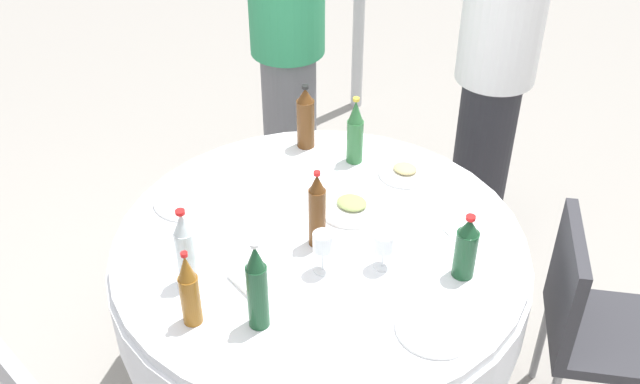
# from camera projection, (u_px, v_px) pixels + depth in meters

# --- Properties ---
(ground_plane) EXTENTS (10.00, 10.00, 0.00)m
(ground_plane) POSITION_uv_depth(u_px,v_px,m) (320.00, 382.00, 2.98)
(ground_plane) COLOR gray
(dining_table) EXTENTS (1.43, 1.43, 0.74)m
(dining_table) POSITION_uv_depth(u_px,v_px,m) (320.00, 272.00, 2.63)
(dining_table) COLOR white
(dining_table) RESTS_ON ground_plane
(bottle_dark_green_rear) EXTENTS (0.06, 0.06, 0.32)m
(bottle_dark_green_rear) POSITION_uv_depth(u_px,v_px,m) (257.00, 288.00, 2.15)
(bottle_dark_green_rear) COLOR #194728
(bottle_dark_green_rear) RESTS_ON dining_table
(bottle_brown_west) EXTENTS (0.06, 0.06, 0.29)m
(bottle_brown_west) POSITION_uv_depth(u_px,v_px,m) (318.00, 211.00, 2.45)
(bottle_brown_west) COLOR #593314
(bottle_brown_west) RESTS_ON dining_table
(bottle_clear_right) EXTENTS (0.06, 0.06, 0.29)m
(bottle_clear_right) POSITION_uv_depth(u_px,v_px,m) (185.00, 250.00, 2.30)
(bottle_clear_right) COLOR silver
(bottle_clear_right) RESTS_ON dining_table
(bottle_dark_green_north) EXTENTS (0.07, 0.07, 0.24)m
(bottle_dark_green_north) POSITION_uv_depth(u_px,v_px,m) (466.00, 248.00, 2.34)
(bottle_dark_green_north) COLOR #194728
(bottle_dark_green_north) RESTS_ON dining_table
(bottle_amber_east) EXTENTS (0.06, 0.06, 0.27)m
(bottle_amber_east) POSITION_uv_depth(u_px,v_px,m) (189.00, 291.00, 2.17)
(bottle_amber_east) COLOR #8C5619
(bottle_amber_east) RESTS_ON dining_table
(bottle_brown_left) EXTENTS (0.07, 0.07, 0.27)m
(bottle_brown_left) POSITION_uv_depth(u_px,v_px,m) (306.00, 118.00, 2.94)
(bottle_brown_left) COLOR #593314
(bottle_brown_left) RESTS_ON dining_table
(bottle_green_inner) EXTENTS (0.06, 0.06, 0.28)m
(bottle_green_inner) POSITION_uv_depth(u_px,v_px,m) (355.00, 133.00, 2.85)
(bottle_green_inner) COLOR #2D6B38
(bottle_green_inner) RESTS_ON dining_table
(wine_glass_north) EXTENTS (0.07, 0.07, 0.13)m
(wine_glass_north) POSITION_uv_depth(u_px,v_px,m) (383.00, 244.00, 2.38)
(wine_glass_north) COLOR white
(wine_glass_north) RESTS_ON dining_table
(wine_glass_east) EXTENTS (0.06, 0.06, 0.15)m
(wine_glass_east) POSITION_uv_depth(u_px,v_px,m) (323.00, 244.00, 2.35)
(wine_glass_east) COLOR white
(wine_glass_east) RESTS_ON dining_table
(plate_far) EXTENTS (0.20, 0.20, 0.04)m
(plate_far) POSITION_uv_depth(u_px,v_px,m) (405.00, 172.00, 2.85)
(plate_far) COLOR white
(plate_far) RESTS_ON dining_table
(plate_outer) EXTENTS (0.24, 0.24, 0.02)m
(plate_outer) POSITION_uv_depth(u_px,v_px,m) (436.00, 327.00, 2.21)
(plate_outer) COLOR white
(plate_outer) RESTS_ON dining_table
(plate_front) EXTENTS (0.24, 0.24, 0.04)m
(plate_front) POSITION_uv_depth(u_px,v_px,m) (352.00, 206.00, 2.67)
(plate_front) COLOR white
(plate_front) RESTS_ON dining_table
(plate_south) EXTENTS (0.25, 0.25, 0.02)m
(plate_south) POSITION_uv_depth(u_px,v_px,m) (189.00, 199.00, 2.71)
(plate_south) COLOR white
(plate_south) RESTS_ON dining_table
(knife_west) EXTENTS (0.16, 0.11, 0.00)m
(knife_west) POSITION_uv_depth(u_px,v_px,m) (455.00, 239.00, 2.54)
(knife_west) COLOR silver
(knife_west) RESTS_ON dining_table
(folded_napkin) EXTENTS (0.18, 0.18, 0.02)m
(folded_napkin) POSITION_uv_depth(u_px,v_px,m) (259.00, 277.00, 2.38)
(folded_napkin) COLOR white
(folded_napkin) RESTS_ON dining_table
(person_rear) EXTENTS (0.34, 0.34, 1.59)m
(person_rear) POSITION_uv_depth(u_px,v_px,m) (288.00, 58.00, 3.44)
(person_rear) COLOR slate
(person_rear) RESTS_ON ground_plane
(person_west) EXTENTS (0.34, 0.34, 1.66)m
(person_west) POSITION_uv_depth(u_px,v_px,m) (494.00, 77.00, 3.21)
(person_west) COLOR #26262B
(person_west) RESTS_ON ground_plane
(chair_left) EXTENTS (0.53, 0.53, 0.87)m
(chair_left) POSITION_uv_depth(u_px,v_px,m) (588.00, 318.00, 2.55)
(chair_left) COLOR #2D2D33
(chair_left) RESTS_ON ground_plane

